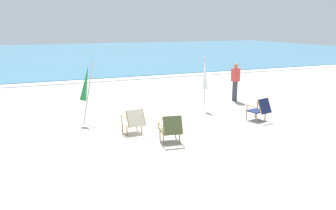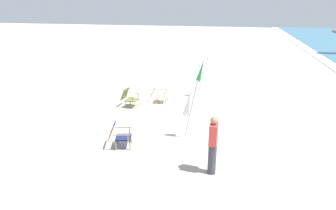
{
  "view_description": "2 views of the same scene",
  "coord_description": "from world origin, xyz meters",
  "px_view_note": "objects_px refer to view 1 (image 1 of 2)",
  "views": [
    {
      "loc": [
        -3.76,
        -9.14,
        3.19
      ],
      "look_at": [
        0.16,
        0.44,
        0.67
      ],
      "focal_mm": 35.0,
      "sensor_mm": 36.0,
      "label": 1
    },
    {
      "loc": [
        11.23,
        2.81,
        4.43
      ],
      "look_at": [
        0.52,
        0.71,
        0.53
      ],
      "focal_mm": 32.0,
      "sensor_mm": 36.0,
      "label": 2
    }
  ],
  "objects_px": {
    "beach_chair_back_right": "(134,121)",
    "person_near_chairs": "(235,82)",
    "umbrella_furled_white": "(205,75)",
    "beach_chair_front_left": "(171,128)",
    "umbrella_furled_green": "(86,84)",
    "beach_chair_front_right": "(260,109)"
  },
  "relations": [
    {
      "from": "beach_chair_front_left",
      "to": "beach_chair_front_right",
      "type": "height_order",
      "value": "beach_chair_front_left"
    },
    {
      "from": "umbrella_furled_green",
      "to": "person_near_chairs",
      "type": "bearing_deg",
      "value": 7.95
    },
    {
      "from": "beach_chair_back_right",
      "to": "umbrella_furled_white",
      "type": "xyz_separation_m",
      "value": [
        3.36,
        1.81,
        0.94
      ]
    },
    {
      "from": "beach_chair_front_right",
      "to": "umbrella_furled_green",
      "type": "distance_m",
      "value": 5.91
    },
    {
      "from": "beach_chair_front_right",
      "to": "umbrella_furled_green",
      "type": "bearing_deg",
      "value": 159.36
    },
    {
      "from": "beach_chair_front_left",
      "to": "umbrella_furled_green",
      "type": "distance_m",
      "value": 3.55
    },
    {
      "from": "beach_chair_front_right",
      "to": "person_near_chairs",
      "type": "relative_size",
      "value": 0.51
    },
    {
      "from": "beach_chair_front_right",
      "to": "umbrella_furled_white",
      "type": "bearing_deg",
      "value": 116.21
    },
    {
      "from": "beach_chair_front_left",
      "to": "person_near_chairs",
      "type": "distance_m",
      "value": 5.98
    },
    {
      "from": "umbrella_furled_white",
      "to": "person_near_chairs",
      "type": "xyz_separation_m",
      "value": [
        1.97,
        0.88,
        -0.52
      ]
    },
    {
      "from": "beach_chair_back_right",
      "to": "umbrella_furled_white",
      "type": "height_order",
      "value": "umbrella_furled_white"
    },
    {
      "from": "beach_chair_front_right",
      "to": "person_near_chairs",
      "type": "height_order",
      "value": "person_near_chairs"
    },
    {
      "from": "beach_chair_front_left",
      "to": "person_near_chairs",
      "type": "relative_size",
      "value": 0.5
    },
    {
      "from": "beach_chair_back_right",
      "to": "person_near_chairs",
      "type": "xyz_separation_m",
      "value": [
        5.33,
        2.68,
        0.42
      ]
    },
    {
      "from": "umbrella_furled_white",
      "to": "umbrella_furled_green",
      "type": "distance_m",
      "value": 4.45
    },
    {
      "from": "beach_chair_back_right",
      "to": "umbrella_furled_white",
      "type": "distance_m",
      "value": 3.93
    },
    {
      "from": "beach_chair_front_left",
      "to": "umbrella_furled_white",
      "type": "bearing_deg",
      "value": 48.21
    },
    {
      "from": "umbrella_furled_white",
      "to": "person_near_chairs",
      "type": "distance_m",
      "value": 2.22
    },
    {
      "from": "beach_chair_front_left",
      "to": "person_near_chairs",
      "type": "height_order",
      "value": "person_near_chairs"
    },
    {
      "from": "beach_chair_back_right",
      "to": "beach_chair_front_left",
      "type": "distance_m",
      "value": 1.35
    },
    {
      "from": "beach_chair_front_left",
      "to": "umbrella_furled_white",
      "type": "height_order",
      "value": "umbrella_furled_white"
    },
    {
      "from": "beach_chair_back_right",
      "to": "beach_chair_front_right",
      "type": "height_order",
      "value": "beach_chair_front_right"
    }
  ]
}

